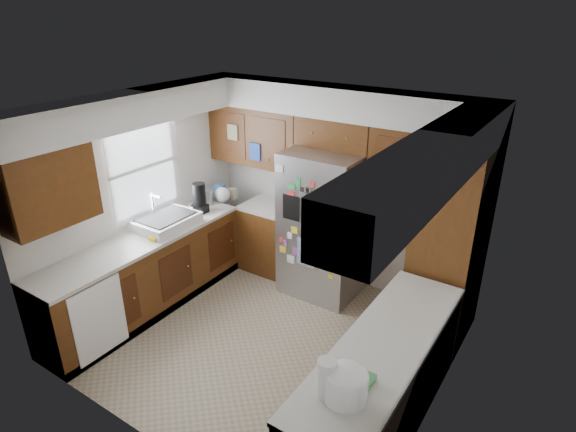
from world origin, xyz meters
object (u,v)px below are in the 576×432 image
object	(u,v)px
pantry	(449,245)
fridge	(324,224)
paper_towel	(326,378)
rice_cooker	(346,382)

from	to	relation	value
pantry	fridge	bearing A→B (deg)	177.94
pantry	paper_towel	size ratio (longest dim) A/B	7.39
fridge	paper_towel	bearing A→B (deg)	-60.05
rice_cooker	paper_towel	bearing A→B (deg)	-156.66
pantry	paper_towel	distance (m)	2.35
pantry	rice_cooker	distance (m)	2.29
paper_towel	fridge	bearing A→B (deg)	119.95
fridge	pantry	bearing A→B (deg)	-2.06
pantry	paper_towel	world-z (taller)	pantry
rice_cooker	fridge	bearing A→B (deg)	122.59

